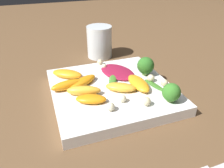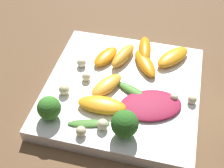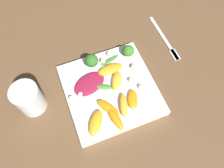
# 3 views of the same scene
# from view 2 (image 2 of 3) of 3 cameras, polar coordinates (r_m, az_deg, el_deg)

# --- Properties ---
(ground_plane) EXTENTS (2.40, 2.40, 0.00)m
(ground_plane) POSITION_cam_2_polar(r_m,az_deg,el_deg) (0.54, 1.85, -2.05)
(ground_plane) COLOR brown
(plate) EXTENTS (0.26, 0.26, 0.02)m
(plate) POSITION_cam_2_polar(r_m,az_deg,el_deg) (0.53, 1.88, -1.22)
(plate) COLOR white
(plate) RESTS_ON ground_plane
(radicchio_leaf_0) EXTENTS (0.09, 0.11, 0.01)m
(radicchio_leaf_0) POSITION_cam_2_polar(r_m,az_deg,el_deg) (0.50, 7.05, -3.84)
(radicchio_leaf_0) COLOR maroon
(radicchio_leaf_0) RESTS_ON plate
(orange_segment_0) EXTENTS (0.07, 0.05, 0.01)m
(orange_segment_0) POSITION_cam_2_polar(r_m,az_deg,el_deg) (0.57, -1.14, 5.05)
(orange_segment_0) COLOR orange
(orange_segment_0) RESTS_ON plate
(orange_segment_1) EXTENTS (0.07, 0.03, 0.02)m
(orange_segment_1) POSITION_cam_2_polar(r_m,az_deg,el_deg) (0.58, 6.01, 6.35)
(orange_segment_1) COLOR orange
(orange_segment_1) RESTS_ON plate
(orange_segment_2) EXTENTS (0.07, 0.04, 0.02)m
(orange_segment_2) POSITION_cam_2_polar(r_m,az_deg,el_deg) (0.57, 2.05, 5.21)
(orange_segment_2) COLOR #FCAD33
(orange_segment_2) RESTS_ON plate
(orange_segment_3) EXTENTS (0.04, 0.08, 0.02)m
(orange_segment_3) POSITION_cam_2_polar(r_m,az_deg,el_deg) (0.49, -1.87, -3.83)
(orange_segment_3) COLOR orange
(orange_segment_3) RESTS_ON plate
(orange_segment_4) EXTENTS (0.08, 0.07, 0.02)m
(orange_segment_4) POSITION_cam_2_polar(r_m,az_deg,el_deg) (0.58, 11.06, 4.87)
(orange_segment_4) COLOR orange
(orange_segment_4) RESTS_ON plate
(orange_segment_5) EXTENTS (0.07, 0.06, 0.02)m
(orange_segment_5) POSITION_cam_2_polar(r_m,az_deg,el_deg) (0.51, -0.95, -0.20)
(orange_segment_5) COLOR #FCAD33
(orange_segment_5) RESTS_ON plate
(orange_segment_6) EXTENTS (0.08, 0.06, 0.02)m
(orange_segment_6) POSITION_cam_2_polar(r_m,az_deg,el_deg) (0.56, 6.06, 3.80)
(orange_segment_6) COLOR orange
(orange_segment_6) RESTS_ON plate
(broccoli_floret_0) EXTENTS (0.04, 0.04, 0.04)m
(broccoli_floret_0) POSITION_cam_2_polar(r_m,az_deg,el_deg) (0.44, 2.35, -7.33)
(broccoli_floret_0) COLOR #7A9E51
(broccoli_floret_0) RESTS_ON plate
(broccoli_floret_1) EXTENTS (0.04, 0.04, 0.04)m
(broccoli_floret_1) POSITION_cam_2_polar(r_m,az_deg,el_deg) (0.48, -11.43, -4.34)
(broccoli_floret_1) COLOR #7A9E51
(broccoli_floret_1) RESTS_ON plate
(arugula_sprig_0) EXTENTS (0.04, 0.07, 0.01)m
(arugula_sprig_0) POSITION_cam_2_polar(r_m,az_deg,el_deg) (0.51, 3.89, -1.26)
(arugula_sprig_0) COLOR #47842D
(arugula_sprig_0) RESTS_ON plate
(arugula_sprig_1) EXTENTS (0.03, 0.07, 0.00)m
(arugula_sprig_1) POSITION_cam_2_polar(r_m,az_deg,el_deg) (0.47, -4.28, -7.18)
(arugula_sprig_1) COLOR #3D7528
(arugula_sprig_1) RESTS_ON plate
(macadamia_nut_0) EXTENTS (0.02, 0.02, 0.02)m
(macadamia_nut_0) POSITION_cam_2_polar(r_m,az_deg,el_deg) (0.56, -5.60, 3.94)
(macadamia_nut_0) COLOR beige
(macadamia_nut_0) RESTS_ON plate
(macadamia_nut_1) EXTENTS (0.02, 0.02, 0.02)m
(macadamia_nut_1) POSITION_cam_2_polar(r_m,az_deg,el_deg) (0.46, -1.74, -7.40)
(macadamia_nut_1) COLOR beige
(macadamia_nut_1) RESTS_ON plate
(macadamia_nut_2) EXTENTS (0.02, 0.02, 0.02)m
(macadamia_nut_2) POSITION_cam_2_polar(r_m,az_deg,el_deg) (0.51, -8.76, -1.01)
(macadamia_nut_2) COLOR beige
(macadamia_nut_2) RESTS_ON plate
(macadamia_nut_3) EXTENTS (0.02, 0.02, 0.02)m
(macadamia_nut_3) POSITION_cam_2_polar(r_m,az_deg,el_deg) (0.46, -5.70, -8.58)
(macadamia_nut_3) COLOR beige
(macadamia_nut_3) RESTS_ON plate
(macadamia_nut_4) EXTENTS (0.01, 0.01, 0.01)m
(macadamia_nut_4) POSITION_cam_2_polar(r_m,az_deg,el_deg) (0.51, 14.44, -2.75)
(macadamia_nut_4) COLOR beige
(macadamia_nut_4) RESTS_ON plate
(macadamia_nut_5) EXTENTS (0.02, 0.02, 0.02)m
(macadamia_nut_5) POSITION_cam_2_polar(r_m,az_deg,el_deg) (0.53, -4.72, 1.43)
(macadamia_nut_5) COLOR beige
(macadamia_nut_5) RESTS_ON plate
(macadamia_nut_6) EXTENTS (0.01, 0.01, 0.01)m
(macadamia_nut_6) POSITION_cam_2_polar(r_m,az_deg,el_deg) (0.51, 11.28, -2.40)
(macadamia_nut_6) COLOR beige
(macadamia_nut_6) RESTS_ON plate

